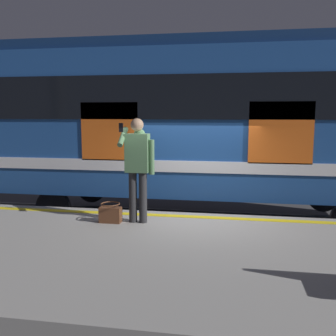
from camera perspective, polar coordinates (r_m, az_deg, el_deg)
ground_plane at (r=7.62m, az=3.79°, el=-12.90°), size 24.36×24.36×0.00m
platform at (r=5.59m, az=1.62°, el=-16.25°), size 15.26×4.07×0.85m
safety_line at (r=7.07m, az=3.61°, el=-7.29°), size 14.96×0.16×0.01m
track_rail_near at (r=8.91m, az=4.72°, el=-9.21°), size 19.84×0.08×0.16m
track_rail_far at (r=10.29m, az=5.41°, el=-6.85°), size 19.84×0.08×0.16m
train_carriage at (r=9.23m, az=4.62°, el=7.42°), size 9.93×3.05×4.17m
passenger at (r=6.54m, az=-4.56°, el=0.97°), size 0.57×0.55×1.81m
handbag at (r=6.75m, az=-8.62°, el=-6.78°), size 0.37×0.34×0.34m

